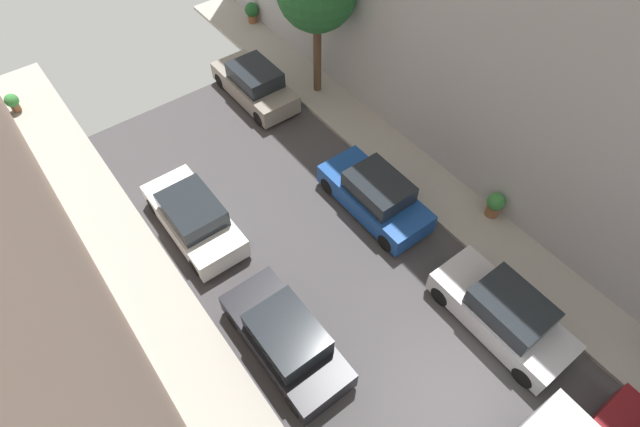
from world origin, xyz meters
The scene contains 10 objects.
ground centered at (0.00, 0.00, 0.00)m, with size 32.00×32.00×0.00m, color #423F42.
sidewalk_right centered at (5.00, 0.00, 0.07)m, with size 2.00×44.00×0.15m, color #A8A399.
parked_car_left_2 centered at (-2.70, 3.92, 0.72)m, with size 1.78×4.20×1.57m.
parked_car_left_3 centered at (-2.70, 9.24, 0.72)m, with size 1.78×4.20×1.57m.
parked_car_right_2 centered at (2.70, 0.79, 0.72)m, with size 1.78×4.20×1.57m.
parked_car_right_3 centered at (2.70, 6.34, 0.72)m, with size 1.78×4.20×1.57m.
parked_car_right_4 centered at (2.70, 13.97, 0.72)m, with size 1.78×4.20×1.57m.
potted_plant_0 centered at (5.68, 18.90, 0.69)m, with size 0.68×0.68×0.97m.
potted_plant_2 centered at (-5.71, 19.10, 0.61)m, with size 0.54×0.54×0.80m.
potted_plant_4 centered at (5.69, 3.62, 0.68)m, with size 0.61×0.61×0.96m.
Camera 1 is at (-5.40, -1.20, 13.61)m, focal length 27.77 mm.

